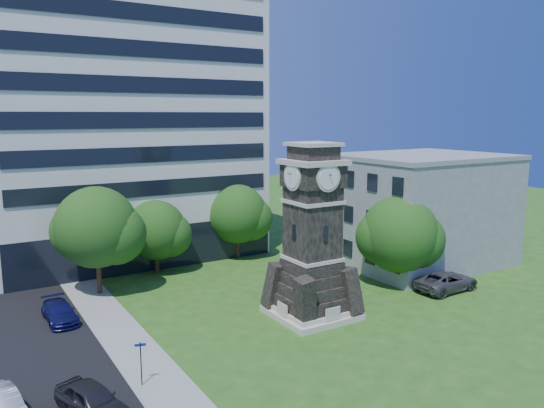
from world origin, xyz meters
TOP-DOWN VIEW (x-y plane):
  - ground at (0.00, 0.00)m, footprint 160.00×160.00m
  - sidewalk at (-9.50, 5.00)m, footprint 3.00×70.00m
  - clock_tower at (3.00, 2.00)m, footprint 5.40×5.40m
  - office_tall at (-3.20, 25.84)m, footprint 26.20×15.11m
  - office_low at (19.97, 8.00)m, footprint 15.20×12.20m
  - car_street_south at (-13.28, -3.01)m, footprint 3.16×4.86m
  - car_street_mid at (-16.99, -1.35)m, footprint 2.41×4.60m
  - car_street_north at (-12.45, 10.14)m, footprint 1.99×4.60m
  - car_east_lot at (15.45, 0.64)m, footprint 5.69×2.70m
  - park_bench at (2.74, 0.36)m, footprint 1.90×0.51m
  - street_sign at (-10.42, -1.49)m, footprint 0.58×0.06m
  - tree_nw at (-8.59, 14.55)m, footprint 7.05×6.41m
  - tree_nc at (-2.77, 17.65)m, footprint 5.89×5.36m
  - tree_ne at (5.84, 18.42)m, footprint 6.43×5.85m
  - tree_east at (13.03, 3.60)m, footprint 6.96×6.33m

SIDE VIEW (x-z plane):
  - ground at x=0.00m, z-range 0.00..0.00m
  - sidewalk at x=-9.50m, z-range 0.00..0.06m
  - park_bench at x=2.74m, z-range 0.03..1.01m
  - car_street_north at x=-12.45m, z-range 0.00..1.32m
  - car_street_mid at x=-16.99m, z-range 0.00..1.44m
  - car_street_south at x=-13.28m, z-range 0.00..1.54m
  - car_east_lot at x=15.45m, z-range 0.00..1.57m
  - street_sign at x=-10.42m, z-range 0.31..2.74m
  - tree_nc at x=-2.77m, z-range 0.46..7.07m
  - tree_east at x=13.03m, z-range 0.44..8.01m
  - tree_ne at x=5.84m, z-range 0.58..7.93m
  - tree_nw at x=-8.59m, z-range 0.88..9.49m
  - office_low at x=19.97m, z-range 0.01..10.41m
  - clock_tower at x=3.00m, z-range -0.83..11.39m
  - office_tall at x=-3.20m, z-range -0.08..28.52m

